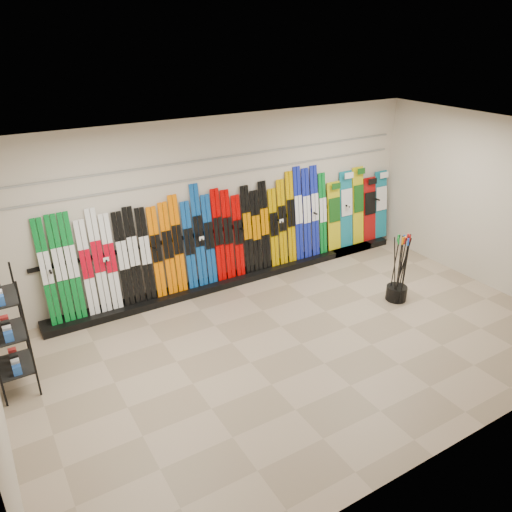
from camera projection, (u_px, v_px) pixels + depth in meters
floor at (302, 344)px, 7.47m from camera, size 8.00×8.00×0.00m
back_wall at (222, 202)px, 8.78m from camera, size 8.00×0.00×8.00m
right_wall at (491, 204)px, 8.70m from camera, size 0.00×5.00×5.00m
ceiling at (311, 143)px, 6.20m from camera, size 8.00×8.00×0.00m
ski_rack_base at (240, 277)px, 9.32m from camera, size 8.00×0.40×0.12m
skis at (205, 239)px, 8.69m from camera, size 5.37×0.27×1.82m
snowboards at (358, 209)px, 10.38m from camera, size 1.60×0.25×1.60m
accessory_rack at (8, 334)px, 6.23m from camera, size 0.40×0.60×1.65m
pole_bin at (396, 293)px, 8.63m from camera, size 0.35×0.35×0.25m
ski_poles at (400, 269)px, 8.39m from camera, size 0.33×0.28×1.18m
slatwall_rail_0 at (222, 175)px, 8.55m from camera, size 7.60×0.02×0.03m
slatwall_rail_1 at (221, 158)px, 8.42m from camera, size 7.60×0.02×0.03m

